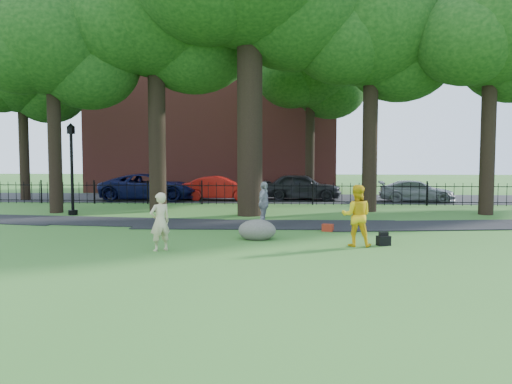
# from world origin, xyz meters

# --- Properties ---
(ground) EXTENTS (120.00, 120.00, 0.00)m
(ground) POSITION_xyz_m (0.00, 0.00, 0.00)
(ground) COLOR #326624
(ground) RESTS_ON ground
(footpath) EXTENTS (36.07, 3.85, 0.03)m
(footpath) POSITION_xyz_m (1.00, 3.90, 0.00)
(footpath) COLOR black
(footpath) RESTS_ON ground
(street) EXTENTS (80.00, 7.00, 0.02)m
(street) POSITION_xyz_m (0.00, 16.00, 0.00)
(street) COLOR black
(street) RESTS_ON ground
(iron_fence) EXTENTS (44.00, 0.04, 1.20)m
(iron_fence) POSITION_xyz_m (0.00, 12.00, 0.60)
(iron_fence) COLOR black
(iron_fence) RESTS_ON ground
(brick_building) EXTENTS (18.00, 8.00, 12.00)m
(brick_building) POSITION_xyz_m (-4.00, 24.00, 6.00)
(brick_building) COLOR brown
(brick_building) RESTS_ON ground
(tree_row) EXTENTS (26.82, 7.96, 12.42)m
(tree_row) POSITION_xyz_m (0.52, 8.40, 8.15)
(tree_row) COLOR black
(tree_row) RESTS_ON ground
(woman) EXTENTS (0.69, 0.67, 1.60)m
(woman) POSITION_xyz_m (-1.81, -1.45, 0.80)
(woman) COLOR beige
(woman) RESTS_ON ground
(man) EXTENTS (0.94, 0.77, 1.77)m
(man) POSITION_xyz_m (3.64, -0.40, 0.89)
(man) COLOR yellow
(man) RESTS_ON ground
(pedestrian) EXTENTS (0.63, 1.04, 1.65)m
(pedestrian) POSITION_xyz_m (0.78, 3.64, 0.83)
(pedestrian) COLOR #9F9EA3
(pedestrian) RESTS_ON ground
(boulder) EXTENTS (1.25, 0.98, 0.68)m
(boulder) POSITION_xyz_m (0.72, 0.62, 0.34)
(boulder) COLOR #6B6959
(boulder) RESTS_ON ground
(lamppost) EXTENTS (0.40, 0.40, 4.06)m
(lamppost) POSITION_xyz_m (-7.85, 6.65, 1.99)
(lamppost) COLOR black
(lamppost) RESTS_ON ground
(backpack) EXTENTS (0.43, 0.33, 0.28)m
(backpack) POSITION_xyz_m (4.45, -0.23, 0.14)
(backpack) COLOR black
(backpack) RESTS_ON ground
(red_bag) EXTENTS (0.43, 0.35, 0.26)m
(red_bag) POSITION_xyz_m (3.05, 2.42, 0.13)
(red_bag) COLOR maroon
(red_bag) RESTS_ON ground
(red_sedan) EXTENTS (4.32, 1.52, 1.42)m
(red_sedan) POSITION_xyz_m (-2.37, 14.52, 0.71)
(red_sedan) COLOR #A4110C
(red_sedan) RESTS_ON ground
(navy_van) EXTENTS (5.75, 2.77, 1.58)m
(navy_van) POSITION_xyz_m (-6.51, 14.18, 0.79)
(navy_van) COLOR #0B0F38
(navy_van) RESTS_ON ground
(grey_car) EXTENTS (4.83, 2.34, 1.59)m
(grey_car) POSITION_xyz_m (2.50, 15.07, 0.79)
(grey_car) COLOR black
(grey_car) RESTS_ON ground
(silver_car) EXTENTS (4.39, 2.21, 1.22)m
(silver_car) POSITION_xyz_m (9.00, 14.14, 0.61)
(silver_car) COLOR gray
(silver_car) RESTS_ON ground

